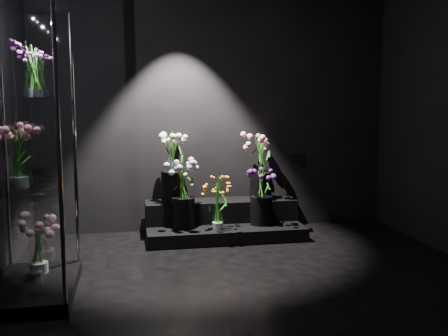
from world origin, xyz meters
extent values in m
plane|color=black|center=(0.00, 0.00, 0.00)|extent=(4.00, 4.00, 0.00)
plane|color=black|center=(0.00, 2.00, 1.40)|extent=(4.00, 0.00, 4.00)
plane|color=black|center=(0.00, -2.00, 1.40)|extent=(4.00, 0.00, 4.00)
cube|color=black|center=(0.02, 1.58, 0.07)|extent=(1.66, 0.74, 0.14)
cube|color=black|center=(0.02, 1.77, 0.25)|extent=(1.66, 0.37, 0.23)
cube|color=black|center=(-1.69, 0.24, 0.05)|extent=(0.59, 0.98, 0.10)
cube|color=white|center=(-1.69, 0.24, 0.83)|extent=(0.53, 0.92, 0.01)
cube|color=white|center=(-1.69, 0.24, 1.47)|extent=(0.53, 0.92, 0.01)
cylinder|color=white|center=(-0.09, 1.40, 0.24)|extent=(0.12, 0.12, 0.21)
cylinder|color=black|center=(-0.43, 1.52, 0.30)|extent=(0.25, 0.25, 0.32)
cylinder|color=black|center=(0.41, 1.51, 0.29)|extent=(0.23, 0.23, 0.31)
cylinder|color=black|center=(-0.51, 1.74, 0.54)|extent=(0.26, 0.26, 0.34)
cylinder|color=black|center=(0.47, 1.78, 0.52)|extent=(0.25, 0.25, 0.30)
cylinder|color=white|center=(-1.73, 0.10, 0.95)|extent=(0.14, 0.14, 0.23)
cylinder|color=white|center=(-1.65, 0.40, 1.56)|extent=(0.11, 0.11, 0.19)
cylinder|color=white|center=(-1.69, 0.43, 0.22)|extent=(0.15, 0.15, 0.25)
camera|label=1|loc=(-0.97, -3.57, 1.43)|focal=40.00mm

